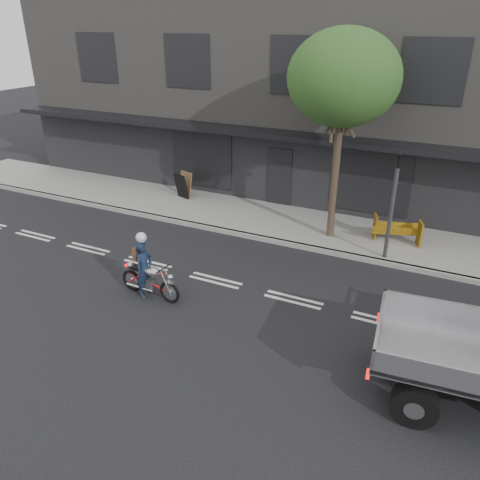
% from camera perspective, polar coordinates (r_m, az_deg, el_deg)
% --- Properties ---
extents(ground, '(80.00, 80.00, 0.00)m').
position_cam_1_polar(ground, '(13.66, -3.01, -4.94)').
color(ground, black).
rests_on(ground, ground).
extents(sidewalk, '(32.00, 3.20, 0.15)m').
position_cam_1_polar(sidewalk, '(17.45, 4.35, 2.30)').
color(sidewalk, gray).
rests_on(sidewalk, ground).
extents(kerb, '(32.00, 0.20, 0.15)m').
position_cam_1_polar(kerb, '(16.10, 2.24, 0.30)').
color(kerb, gray).
rests_on(kerb, ground).
extents(building_main, '(26.00, 10.00, 8.00)m').
position_cam_1_polar(building_main, '(22.55, 11.21, 17.52)').
color(building_main, slate).
rests_on(building_main, ground).
extents(street_tree, '(3.40, 3.40, 6.74)m').
position_cam_1_polar(street_tree, '(15.03, 12.53, 18.65)').
color(street_tree, '#382B21').
rests_on(street_tree, ground).
extents(traffic_light_pole, '(0.12, 0.12, 3.50)m').
position_cam_1_polar(traffic_light_pole, '(14.71, 17.94, 3.23)').
color(traffic_light_pole, '#2D2D30').
rests_on(traffic_light_pole, ground).
extents(motorcycle, '(1.94, 0.56, 1.00)m').
position_cam_1_polar(motorcycle, '(12.90, -10.95, -4.74)').
color(motorcycle, black).
rests_on(motorcycle, ground).
extents(rider, '(0.42, 0.61, 1.60)m').
position_cam_1_polar(rider, '(12.85, -11.60, -3.47)').
color(rider, '#141F38').
rests_on(rider, ground).
extents(construction_barrier, '(1.65, 1.07, 0.86)m').
position_cam_1_polar(construction_barrier, '(16.12, 18.47, 0.94)').
color(construction_barrier, '#FCAB0D').
rests_on(construction_barrier, sidewalk).
extents(sandwich_board, '(0.76, 0.62, 1.04)m').
position_cam_1_polar(sandwich_board, '(19.47, -7.17, 6.51)').
color(sandwich_board, black).
rests_on(sandwich_board, sidewalk).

